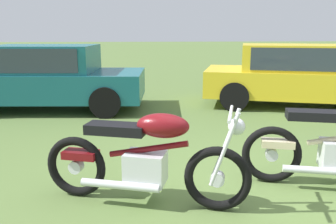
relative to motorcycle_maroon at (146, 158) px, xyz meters
The scene contains 4 objects.
ground_plane 1.15m from the motorcycle_maroon, ahead, with size 120.00×120.00×0.00m, color #567038.
motorcycle_maroon is the anchor object (origin of this frame).
car_teal 5.11m from the motorcycle_maroon, 113.00° to the left, with size 4.17×2.20×1.43m.
car_yellow 5.83m from the motorcycle_maroon, 50.63° to the left, with size 4.69×3.07×1.43m.
Camera 1 is at (-1.13, -3.19, 1.71)m, focal length 37.31 mm.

